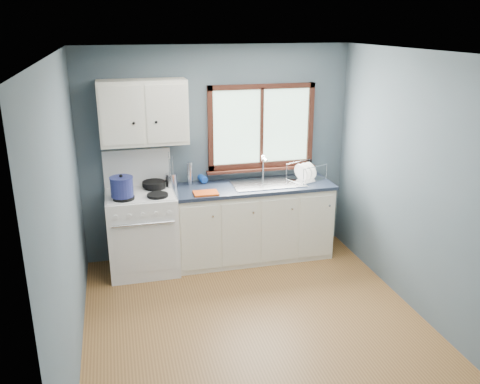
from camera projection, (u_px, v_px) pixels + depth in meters
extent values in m
cube|color=olive|center=(258.00, 328.00, 4.79)|extent=(3.20, 3.60, 0.02)
cube|color=white|center=(262.00, 52.00, 3.98)|extent=(3.20, 3.60, 0.02)
cube|color=#4E5D67|center=(217.00, 153.00, 6.05)|extent=(3.20, 0.02, 2.50)
cube|color=#4E5D67|center=(354.00, 313.00, 2.72)|extent=(3.20, 0.02, 2.50)
cube|color=#4E5D67|center=(65.00, 220.00, 4.01)|extent=(0.02, 3.60, 2.50)
cube|color=#4E5D67|center=(424.00, 188.00, 4.76)|extent=(0.02, 3.60, 2.50)
cube|color=white|center=(143.00, 233.00, 5.76)|extent=(0.76, 0.65, 0.92)
cube|color=white|center=(137.00, 168.00, 5.83)|extent=(0.76, 0.05, 0.44)
cube|color=silver|center=(140.00, 194.00, 5.62)|extent=(0.72, 0.59, 0.01)
cylinder|color=black|center=(124.00, 198.00, 5.43)|extent=(0.23, 0.23, 0.03)
cylinder|color=black|center=(158.00, 195.00, 5.51)|extent=(0.23, 0.23, 0.03)
cylinder|color=black|center=(123.00, 189.00, 5.71)|extent=(0.23, 0.23, 0.03)
cylinder|color=black|center=(155.00, 187.00, 5.79)|extent=(0.23, 0.23, 0.03)
cylinder|color=silver|center=(143.00, 224.00, 5.37)|extent=(0.66, 0.02, 0.02)
cube|color=silver|center=(145.00, 249.00, 5.49)|extent=(0.66, 0.01, 0.55)
cube|color=white|center=(253.00, 223.00, 6.10)|extent=(1.85, 0.60, 0.88)
cube|color=black|center=(252.00, 252.00, 6.24)|extent=(1.85, 0.54, 0.08)
cube|color=#192131|center=(253.00, 187.00, 5.95)|extent=(1.89, 0.64, 0.04)
cube|color=silver|center=(268.00, 184.00, 5.98)|extent=(0.84, 0.46, 0.01)
cube|color=silver|center=(251.00, 191.00, 5.96)|extent=(0.36, 0.40, 0.14)
cube|color=silver|center=(284.00, 188.00, 6.05)|extent=(0.36, 0.40, 0.14)
cylinder|color=silver|center=(263.00, 168.00, 6.12)|extent=(0.02, 0.02, 0.28)
cylinder|color=silver|center=(265.00, 159.00, 6.02)|extent=(0.02, 0.16, 0.02)
sphere|color=silver|center=(263.00, 157.00, 6.08)|extent=(0.04, 0.04, 0.04)
cube|color=#9EC6A8|center=(261.00, 126.00, 6.06)|extent=(1.22, 0.01, 0.92)
cube|color=#401C12|center=(262.00, 87.00, 5.89)|extent=(1.30, 0.05, 0.06)
cube|color=#401C12|center=(261.00, 165.00, 6.19)|extent=(1.30, 0.05, 0.06)
cube|color=#401C12|center=(210.00, 129.00, 5.90)|extent=(0.06, 0.05, 1.00)
cube|color=#401C12|center=(310.00, 124.00, 6.19)|extent=(0.06, 0.05, 1.00)
cube|color=#401C12|center=(262.00, 127.00, 6.04)|extent=(0.03, 0.05, 0.92)
cube|color=#401C12|center=(262.00, 169.00, 6.18)|extent=(1.36, 0.10, 0.03)
cube|color=white|center=(143.00, 112.00, 5.51)|extent=(0.95, 0.32, 0.70)
cube|color=white|center=(121.00, 116.00, 5.30)|extent=(0.44, 0.01, 0.62)
cube|color=white|center=(167.00, 114.00, 5.41)|extent=(0.44, 0.01, 0.62)
sphere|color=black|center=(134.00, 123.00, 5.34)|extent=(0.03, 0.03, 0.03)
sphere|color=black|center=(156.00, 122.00, 5.40)|extent=(0.03, 0.03, 0.03)
cylinder|color=black|center=(154.00, 184.00, 5.78)|extent=(0.34, 0.34, 0.05)
cube|color=black|center=(168.00, 181.00, 5.89)|extent=(0.14, 0.08, 0.02)
cylinder|color=navy|center=(122.00, 187.00, 5.40)|extent=(0.31, 0.31, 0.20)
cylinder|color=navy|center=(121.00, 178.00, 5.37)|extent=(0.33, 0.33, 0.01)
sphere|color=black|center=(121.00, 176.00, 5.36)|extent=(0.05, 0.05, 0.04)
cylinder|color=silver|center=(171.00, 180.00, 5.84)|extent=(0.17, 0.17, 0.16)
cylinder|color=silver|center=(173.00, 166.00, 5.79)|extent=(0.01, 0.01, 0.24)
cylinder|color=silver|center=(169.00, 164.00, 5.79)|extent=(0.01, 0.01, 0.28)
cylinder|color=silver|center=(170.00, 168.00, 5.76)|extent=(0.01, 0.01, 0.22)
cylinder|color=silver|center=(190.00, 174.00, 5.91)|extent=(0.08, 0.08, 0.27)
imported|color=#1343AB|center=(205.00, 174.00, 5.94)|extent=(0.11, 0.11, 0.24)
cube|color=#CB4712|center=(206.00, 193.00, 5.63)|extent=(0.27, 0.20, 0.02)
cube|color=silver|center=(306.00, 179.00, 6.15)|extent=(0.49, 0.44, 0.01)
cylinder|color=silver|center=(303.00, 177.00, 5.90)|extent=(0.01, 0.01, 0.19)
cylinder|color=silver|center=(326.00, 172.00, 6.12)|extent=(0.01, 0.01, 0.19)
cylinder|color=silver|center=(287.00, 172.00, 6.12)|extent=(0.01, 0.01, 0.19)
cylinder|color=silver|center=(310.00, 167.00, 6.34)|extent=(0.01, 0.01, 0.19)
cylinder|color=silver|center=(316.00, 167.00, 5.98)|extent=(0.36, 0.16, 0.01)
cylinder|color=silver|center=(299.00, 162.00, 6.20)|extent=(0.36, 0.16, 0.01)
cylinder|color=white|center=(301.00, 172.00, 6.06)|extent=(0.13, 0.22, 0.21)
cylinder|color=white|center=(305.00, 171.00, 6.10)|extent=(0.13, 0.22, 0.21)
cylinder|color=white|center=(310.00, 170.00, 6.15)|extent=(0.13, 0.22, 0.21)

